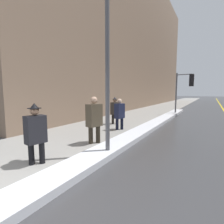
% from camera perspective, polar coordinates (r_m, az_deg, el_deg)
% --- Properties ---
extents(ground_plane, '(160.00, 160.00, 0.00)m').
position_cam_1_polar(ground_plane, '(3.80, -27.71, -22.66)').
color(ground_plane, '#38383A').
extents(sidewalk_slab, '(4.00, 80.00, 0.01)m').
position_cam_1_polar(sidewalk_slab, '(17.51, 13.38, 0.49)').
color(sidewalk_slab, gray).
rests_on(sidewalk_slab, ground).
extents(snow_bank_curb, '(0.79, 17.24, 0.17)m').
position_cam_1_polar(snow_bank_curb, '(9.31, 12.78, -4.26)').
color(snow_bank_curb, silver).
rests_on(snow_bank_curb, ground).
extents(building_facade_left, '(6.00, 36.00, 16.72)m').
position_cam_1_polar(building_facade_left, '(24.74, 5.45, 21.91)').
color(building_facade_left, '#846B56').
rests_on(building_facade_left, ground).
extents(lamp_post, '(0.28, 0.28, 5.36)m').
position_cam_1_polar(lamp_post, '(4.99, -1.54, 22.41)').
color(lamp_post, '#515156').
rests_on(lamp_post, ground).
extents(traffic_light_near, '(1.31, 0.34, 3.28)m').
position_cam_1_polar(traffic_light_near, '(14.57, 23.02, 8.21)').
color(traffic_light_near, '#515156').
rests_on(traffic_light_near, ground).
extents(pedestrian_trailing, '(0.36, 0.52, 1.54)m').
position_cam_1_polar(pedestrian_trailing, '(4.72, -23.68, -5.81)').
color(pedestrian_trailing, black).
rests_on(pedestrian_trailing, ground).
extents(pedestrian_nearside, '(0.41, 0.58, 1.65)m').
position_cam_1_polar(pedestrian_nearside, '(6.09, -5.83, -1.89)').
color(pedestrian_nearside, '#2A241B').
rests_on(pedestrian_nearside, ground).
extents(pedestrian_in_glasses, '(0.37, 0.53, 1.49)m').
position_cam_1_polar(pedestrian_in_glasses, '(8.29, 2.48, -0.22)').
color(pedestrian_in_glasses, black).
rests_on(pedestrian_in_glasses, ground).
extents(pedestrian_in_fedora, '(0.36, 0.51, 1.54)m').
position_cam_1_polar(pedestrian_in_fedora, '(9.78, 0.94, 0.89)').
color(pedestrian_in_fedora, black).
rests_on(pedestrian_in_fedora, ground).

